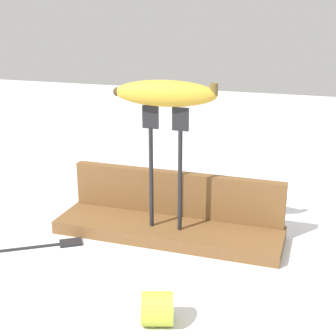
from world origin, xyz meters
TOP-DOWN VIEW (x-y plane):
  - ground_plane at (0.00, 0.00)m, footprint 3.00×3.00m
  - wooden_board at (0.00, 0.00)m, footprint 0.38×0.11m
  - board_backstop at (0.00, 0.05)m, footprint 0.38×0.02m
  - fork_stand_center at (0.00, -0.01)m, footprint 0.07×0.01m
  - banana_raised_center at (-0.00, -0.01)m, footprint 0.16×0.06m
  - fork_fallen_near at (-0.18, -0.10)m, footprint 0.16×0.11m
  - banana_chunk_near at (0.06, -0.23)m, footprint 0.05×0.05m

SIDE VIEW (x-z plane):
  - ground_plane at x=0.00m, z-range 0.00..0.00m
  - fork_fallen_near at x=-0.18m, z-range 0.00..0.01m
  - wooden_board at x=0.00m, z-range 0.00..0.02m
  - banana_chunk_near at x=0.06m, z-range 0.00..0.04m
  - board_backstop at x=0.00m, z-range 0.02..0.10m
  - fork_stand_center at x=0.00m, z-range 0.04..0.24m
  - banana_raised_center at x=0.00m, z-range 0.23..0.27m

